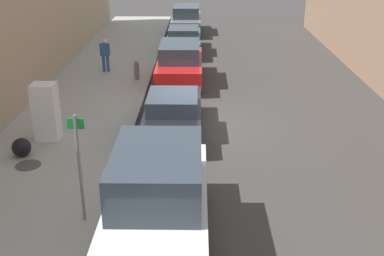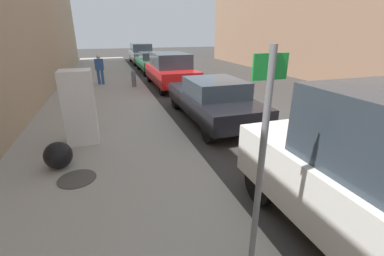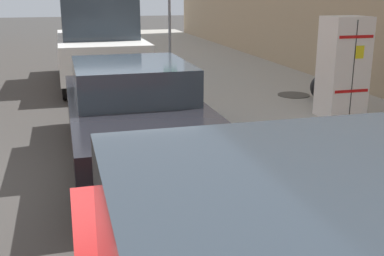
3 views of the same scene
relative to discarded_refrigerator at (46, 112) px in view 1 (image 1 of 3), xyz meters
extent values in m
plane|color=#383533|center=(4.66, 1.44, -1.04)|extent=(80.00, 80.00, 0.00)
cube|color=#9E998E|center=(0.42, 1.44, -0.97)|extent=(4.28, 44.00, 0.13)
cube|color=white|center=(0.00, 0.00, 0.00)|extent=(0.73, 0.65, 1.80)
cube|color=black|center=(0.00, 0.33, 0.00)|extent=(0.01, 0.01, 1.71)
cube|color=yellow|center=(-0.09, 0.33, 0.32)|extent=(0.16, 0.01, 0.22)
cube|color=red|center=(0.00, 0.33, 0.58)|extent=(0.65, 0.01, 0.05)
cube|color=red|center=(0.00, 0.33, -0.36)|extent=(0.65, 0.01, 0.05)
cylinder|color=#47443F|center=(-0.04, -1.90, -0.89)|extent=(0.70, 0.70, 0.02)
cylinder|color=slate|center=(2.14, -4.58, 0.37)|extent=(0.07, 0.07, 2.54)
cube|color=#198C33|center=(2.14, -4.56, 1.44)|extent=(0.36, 0.02, 0.24)
cylinder|color=slate|center=(1.98, 6.63, -0.55)|extent=(0.22, 0.22, 0.71)
sphere|color=slate|center=(1.98, 6.63, -0.17)|extent=(0.20, 0.20, 0.20)
sphere|color=black|center=(-0.41, -1.29, -0.62)|extent=(0.55, 0.55, 0.55)
cylinder|color=#2D5193|center=(0.29, 7.89, -0.53)|extent=(0.14, 0.14, 0.75)
cylinder|color=#2D5193|center=(0.49, 7.89, -0.53)|extent=(0.14, 0.14, 0.75)
cube|color=#2D5193|center=(0.39, 7.89, 0.13)|extent=(0.44, 0.22, 0.56)
sphere|color=beige|center=(0.39, 7.89, 0.51)|extent=(0.20, 0.20, 0.20)
cube|color=silver|center=(3.89, -5.22, -0.24)|extent=(2.03, 4.86, 0.85)
cube|color=#2D3842|center=(3.89, -5.22, 0.66)|extent=(1.79, 2.68, 0.95)
cylinder|color=black|center=(3.01, -3.41, -0.67)|extent=(0.22, 0.74, 0.74)
cylinder|color=black|center=(4.78, -3.41, -0.67)|extent=(0.22, 0.74, 0.74)
cube|color=black|center=(3.89, 0.94, -0.43)|extent=(1.82, 4.57, 0.55)
cube|color=#2D3842|center=(3.89, 0.72, 0.10)|extent=(1.60, 1.92, 0.50)
cylinder|color=black|center=(3.12, 2.65, -0.70)|extent=(0.22, 0.66, 0.66)
cylinder|color=black|center=(4.67, 2.65, -0.70)|extent=(0.22, 0.66, 0.66)
cylinder|color=black|center=(3.12, -0.76, -0.70)|extent=(0.22, 0.66, 0.66)
cylinder|color=black|center=(4.67, -0.76, -0.70)|extent=(0.22, 0.66, 0.66)
cube|color=red|center=(3.89, 6.66, -0.35)|extent=(1.92, 4.72, 0.70)
cube|color=#2D3842|center=(3.89, 6.66, 0.35)|extent=(1.69, 2.60, 0.70)
cylinder|color=black|center=(3.06, 8.44, -0.70)|extent=(0.22, 0.68, 0.68)
cylinder|color=black|center=(4.72, 8.44, -0.70)|extent=(0.22, 0.68, 0.68)
cylinder|color=black|center=(3.06, 4.89, -0.70)|extent=(0.22, 0.68, 0.68)
cylinder|color=black|center=(4.72, 4.89, -0.70)|extent=(0.22, 0.68, 0.68)
cube|color=#1E6038|center=(3.89, 12.27, -0.40)|extent=(1.82, 4.68, 0.55)
cube|color=#2D3842|center=(3.89, 12.04, 0.13)|extent=(1.60, 1.96, 0.50)
cylinder|color=black|center=(3.11, 14.00, -0.67)|extent=(0.22, 0.72, 0.72)
cylinder|color=black|center=(4.67, 14.00, -0.67)|extent=(0.22, 0.72, 0.72)
cylinder|color=black|center=(3.11, 10.55, -0.67)|extent=(0.22, 0.72, 0.72)
cylinder|color=black|center=(4.67, 10.55, -0.67)|extent=(0.22, 0.72, 0.72)
cube|color=slate|center=(3.89, 17.80, -0.34)|extent=(1.86, 4.69, 0.70)
cube|color=#2D3842|center=(3.89, 17.80, 0.36)|extent=(1.63, 2.58, 0.70)
cylinder|color=black|center=(3.10, 19.54, -0.69)|extent=(0.22, 0.70, 0.70)
cylinder|color=black|center=(4.69, 19.54, -0.69)|extent=(0.22, 0.70, 0.70)
cylinder|color=black|center=(3.10, 16.05, -0.69)|extent=(0.22, 0.70, 0.70)
cylinder|color=black|center=(4.69, 16.05, -0.69)|extent=(0.22, 0.70, 0.70)
camera|label=1|loc=(4.73, -13.89, 5.19)|focal=45.00mm
camera|label=2|loc=(0.72, -6.60, 1.74)|focal=24.00mm
camera|label=3|loc=(4.84, 7.55, 1.35)|focal=45.00mm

